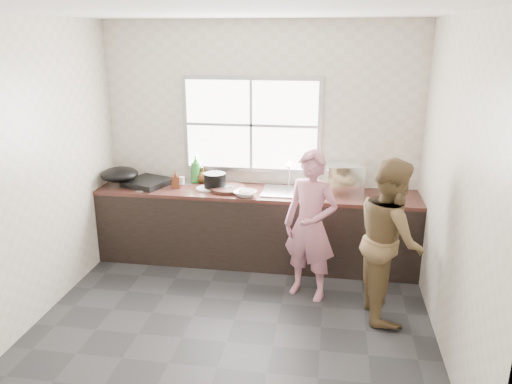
% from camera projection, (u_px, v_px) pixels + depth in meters
% --- Properties ---
extents(floor, '(3.60, 3.20, 0.01)m').
position_uv_depth(floor, '(235.00, 320.00, 4.64)').
color(floor, '#252528').
rests_on(floor, ground).
extents(ceiling, '(3.60, 3.20, 0.01)m').
position_uv_depth(ceiling, '(230.00, 11.00, 3.82)').
color(ceiling, silver).
rests_on(ceiling, wall_back).
extents(wall_back, '(3.60, 0.01, 2.70)m').
position_uv_depth(wall_back, '(260.00, 142.00, 5.74)').
color(wall_back, beige).
rests_on(wall_back, ground).
extents(wall_left, '(0.01, 3.20, 2.70)m').
position_uv_depth(wall_left, '(37.00, 172.00, 4.50)').
color(wall_left, beige).
rests_on(wall_left, ground).
extents(wall_right, '(0.01, 3.20, 2.70)m').
position_uv_depth(wall_right, '(455.00, 190.00, 3.96)').
color(wall_right, beige).
rests_on(wall_right, ground).
extents(wall_front, '(3.60, 0.01, 2.70)m').
position_uv_depth(wall_front, '(174.00, 262.00, 2.72)').
color(wall_front, silver).
rests_on(wall_front, ground).
extents(cabinet, '(3.60, 0.62, 0.82)m').
position_uv_depth(cabinet, '(256.00, 228.00, 5.73)').
color(cabinet, black).
rests_on(cabinet, floor).
extents(countertop, '(3.60, 0.64, 0.04)m').
position_uv_depth(countertop, '(256.00, 192.00, 5.60)').
color(countertop, '#381C17').
rests_on(countertop, cabinet).
extents(sink, '(0.55, 0.45, 0.02)m').
position_uv_depth(sink, '(287.00, 192.00, 5.54)').
color(sink, silver).
rests_on(sink, countertop).
extents(faucet, '(0.02, 0.02, 0.30)m').
position_uv_depth(faucet, '(289.00, 174.00, 5.68)').
color(faucet, silver).
rests_on(faucet, countertop).
extents(window_frame, '(1.60, 0.05, 1.10)m').
position_uv_depth(window_frame, '(251.00, 125.00, 5.68)').
color(window_frame, '#9EA0A5').
rests_on(window_frame, wall_back).
extents(window_glazing, '(1.50, 0.01, 1.00)m').
position_uv_depth(window_glazing, '(251.00, 125.00, 5.66)').
color(window_glazing, white).
rests_on(window_glazing, window_frame).
extents(woman, '(0.60, 0.50, 1.40)m').
position_uv_depth(woman, '(310.00, 230.00, 4.88)').
color(woman, '#BB7083').
rests_on(woman, floor).
extents(person_side, '(0.67, 0.81, 1.51)m').
position_uv_depth(person_side, '(390.00, 239.00, 4.54)').
color(person_side, brown).
rests_on(person_side, floor).
extents(cutting_board, '(0.44, 0.44, 0.04)m').
position_uv_depth(cutting_board, '(227.00, 189.00, 5.60)').
color(cutting_board, black).
rests_on(cutting_board, countertop).
extents(cleaver, '(0.25, 0.20, 0.01)m').
position_uv_depth(cleaver, '(223.00, 186.00, 5.60)').
color(cleaver, '#A3A6A9').
rests_on(cleaver, cutting_board).
extents(bowl_mince, '(0.30, 0.30, 0.06)m').
position_uv_depth(bowl_mince, '(245.00, 193.00, 5.40)').
color(bowl_mince, silver).
rests_on(bowl_mince, countertop).
extents(bowl_crabs, '(0.21, 0.21, 0.06)m').
position_uv_depth(bowl_crabs, '(315.00, 193.00, 5.42)').
color(bowl_crabs, white).
rests_on(bowl_crabs, countertop).
extents(bowl_held, '(0.28, 0.28, 0.07)m').
position_uv_depth(bowl_held, '(310.00, 196.00, 5.29)').
color(bowl_held, silver).
rests_on(bowl_held, countertop).
extents(black_pot, '(0.33, 0.33, 0.18)m').
position_uv_depth(black_pot, '(215.00, 181.00, 5.65)').
color(black_pot, black).
rests_on(black_pot, countertop).
extents(plate_food, '(0.31, 0.31, 0.02)m').
position_uv_depth(plate_food, '(206.00, 189.00, 5.64)').
color(plate_food, silver).
rests_on(plate_food, countertop).
extents(bottle_green, '(0.13, 0.13, 0.34)m').
position_uv_depth(bottle_green, '(196.00, 168.00, 5.87)').
color(bottle_green, '#27782B').
rests_on(bottle_green, countertop).
extents(bottle_brown_tall, '(0.10, 0.10, 0.18)m').
position_uv_depth(bottle_brown_tall, '(176.00, 180.00, 5.68)').
color(bottle_brown_tall, '#502614').
rests_on(bottle_brown_tall, countertop).
extents(bottle_brown_short, '(0.15, 0.15, 0.17)m').
position_uv_depth(bottle_brown_short, '(203.00, 175.00, 5.88)').
color(bottle_brown_short, '#402B10').
rests_on(bottle_brown_short, countertop).
extents(glass_jar, '(0.06, 0.06, 0.09)m').
position_uv_depth(glass_jar, '(182.00, 181.00, 5.82)').
color(glass_jar, silver).
rests_on(glass_jar, countertop).
extents(burner, '(0.58, 0.58, 0.07)m').
position_uv_depth(burner, '(148.00, 182.00, 5.79)').
color(burner, black).
rests_on(burner, countertop).
extents(wok, '(0.43, 0.43, 0.16)m').
position_uv_depth(wok, '(120.00, 174.00, 5.72)').
color(wok, black).
rests_on(wok, burner).
extents(dish_rack, '(0.46, 0.36, 0.31)m').
position_uv_depth(dish_rack, '(344.00, 178.00, 5.53)').
color(dish_rack, white).
rests_on(dish_rack, countertop).
extents(pot_lid_left, '(0.30, 0.30, 0.01)m').
position_uv_depth(pot_lid_left, '(144.00, 188.00, 5.66)').
color(pot_lid_left, silver).
rests_on(pot_lid_left, countertop).
extents(pot_lid_right, '(0.29, 0.29, 0.01)m').
position_uv_depth(pot_lid_right, '(185.00, 183.00, 5.88)').
color(pot_lid_right, '#B4B6BB').
rests_on(pot_lid_right, countertop).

